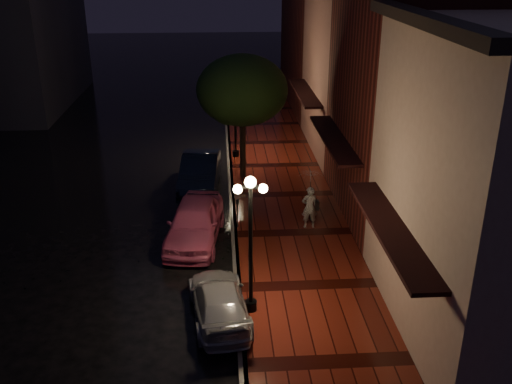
% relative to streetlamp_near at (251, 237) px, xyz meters
% --- Properties ---
extents(ground, '(120.00, 120.00, 0.00)m').
position_rel_streetlamp_near_xyz_m(ground, '(-0.35, 5.00, -2.60)').
color(ground, black).
rests_on(ground, ground).
extents(sidewalk, '(4.50, 60.00, 0.15)m').
position_rel_streetlamp_near_xyz_m(sidewalk, '(1.90, 5.00, -2.53)').
color(sidewalk, '#41120B').
rests_on(sidewalk, ground).
extents(curb, '(0.25, 60.00, 0.15)m').
position_rel_streetlamp_near_xyz_m(curb, '(-0.35, 5.00, -2.53)').
color(curb, '#595451').
rests_on(curb, ground).
extents(storefront_near, '(5.00, 8.00, 8.50)m').
position_rel_streetlamp_near_xyz_m(storefront_near, '(6.65, -1.00, 1.65)').
color(storefront_near, gray).
rests_on(storefront_near, ground).
extents(storefront_mid, '(5.00, 8.00, 11.00)m').
position_rel_streetlamp_near_xyz_m(storefront_mid, '(6.65, 7.00, 2.90)').
color(storefront_mid, '#511914').
rests_on(storefront_mid, ground).
extents(storefront_far, '(5.00, 8.00, 9.00)m').
position_rel_streetlamp_near_xyz_m(storefront_far, '(6.65, 15.00, 1.90)').
color(storefront_far, '#8C5951').
rests_on(storefront_far, ground).
extents(storefront_extra, '(5.00, 12.00, 10.00)m').
position_rel_streetlamp_near_xyz_m(storefront_extra, '(6.65, 25.00, 2.40)').
color(storefront_extra, '#511914').
rests_on(storefront_extra, ground).
extents(streetlamp_near, '(0.96, 0.36, 4.31)m').
position_rel_streetlamp_near_xyz_m(streetlamp_near, '(0.00, 0.00, 0.00)').
color(streetlamp_near, black).
rests_on(streetlamp_near, sidewalk).
extents(streetlamp_far, '(0.96, 0.36, 4.31)m').
position_rel_streetlamp_near_xyz_m(streetlamp_far, '(0.00, 14.00, 0.00)').
color(streetlamp_far, black).
rests_on(streetlamp_far, sidewalk).
extents(street_tree, '(4.16, 4.16, 5.80)m').
position_rel_streetlamp_near_xyz_m(street_tree, '(0.26, 10.99, 1.64)').
color(street_tree, black).
rests_on(street_tree, sidewalk).
extents(pink_car, '(2.44, 4.84, 1.58)m').
position_rel_streetlamp_near_xyz_m(pink_car, '(-1.82, 4.83, -1.81)').
color(pink_car, '#D75884').
rests_on(pink_car, ground).
extents(navy_car, '(1.98, 4.83, 1.56)m').
position_rel_streetlamp_near_xyz_m(navy_car, '(-1.76, 10.12, -1.82)').
color(navy_car, black).
rests_on(navy_car, ground).
extents(silver_car, '(2.08, 4.12, 1.15)m').
position_rel_streetlamp_near_xyz_m(silver_car, '(-0.95, -0.12, -2.03)').
color(silver_car, '#9E9FA5').
rests_on(silver_car, ground).
extents(woman_with_umbrella, '(0.98, 1.00, 2.37)m').
position_rel_streetlamp_near_xyz_m(woman_with_umbrella, '(2.58, 5.43, -0.89)').
color(woman_with_umbrella, silver).
rests_on(woman_with_umbrella, sidewalk).
extents(parking_meter, '(0.12, 0.10, 1.17)m').
position_rel_streetlamp_near_xyz_m(parking_meter, '(-0.20, 5.64, -1.74)').
color(parking_meter, black).
rests_on(parking_meter, sidewalk).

